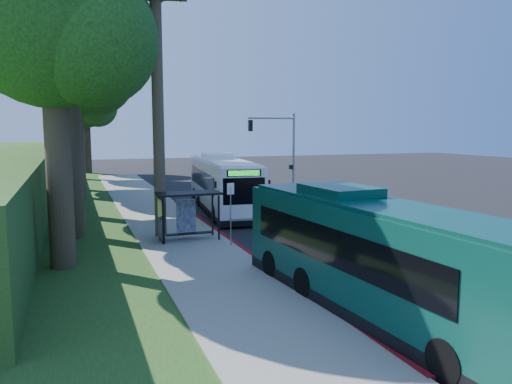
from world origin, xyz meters
name	(u,v)px	position (x,y,z in m)	size (l,w,h in m)	color
ground	(290,223)	(0.00, 0.00, 0.00)	(140.00, 140.00, 0.00)	black
sidewalk	(172,230)	(-7.30, 0.00, 0.06)	(4.50, 70.00, 0.12)	gray
red_curb	(233,241)	(-5.00, -4.00, 0.07)	(0.25, 30.00, 0.13)	maroon
grass_verge	(66,222)	(-13.00, 5.00, 0.03)	(8.00, 70.00, 0.06)	#234719
bus_shelter	(183,207)	(-7.26, -2.86, 1.81)	(3.20, 1.51, 2.55)	black
stop_sign_pole	(231,206)	(-5.40, -5.00, 2.08)	(0.35, 0.06, 3.17)	gray
traffic_signal_pole	(282,145)	(3.78, 10.00, 4.42)	(4.10, 0.30, 7.00)	gray
tree_0	(67,20)	(-12.40, -0.02, 11.20)	(8.40, 8.00, 15.70)	#382B1E
tree_1	(50,19)	(-13.37, 7.98, 12.73)	(10.50, 10.00, 18.26)	#382B1E
tree_2	(75,70)	(-11.89, 15.98, 10.48)	(8.82, 8.40, 15.12)	#382B1E
tree_3	(51,62)	(-13.88, 23.98, 11.98)	(10.08, 9.60, 17.28)	#382B1E
tree_4	(79,93)	(-11.40, 31.98, 9.73)	(8.40, 8.00, 14.14)	#382B1E
tree_5	(86,103)	(-10.41, 39.99, 8.96)	(7.35, 7.00, 12.86)	#382B1E
tree_6	(54,27)	(-12.91, -6.01, 9.71)	(7.56, 7.20, 13.74)	#382B1E
white_bus	(223,183)	(-2.59, 5.84, 1.93)	(4.20, 13.48, 3.95)	white
teal_bus	(375,255)	(-3.81, -14.84, 1.87)	(3.67, 13.01, 3.83)	#0B3E34
pickup	(274,199)	(1.16, 5.40, 0.67)	(2.21, 4.80, 1.33)	white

